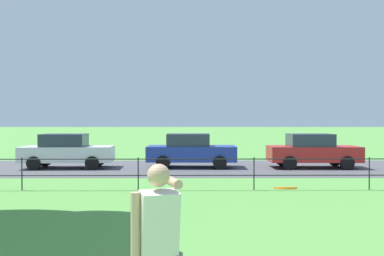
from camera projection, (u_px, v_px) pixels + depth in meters
The scene contains 7 objects.
street_strip at pixel (155, 168), 18.95m from camera, with size 80.00×6.91×0.01m, color #4C4C51.
park_fence at pixel (138, 168), 12.82m from camera, with size 28.43×0.04×1.00m.
person_thrower at pixel (158, 245), 4.01m from camera, with size 0.49×0.86×1.71m.
frisbee at pixel (286, 188), 4.87m from camera, with size 0.28×0.28×0.06m.
car_white_left at pixel (67, 151), 18.83m from camera, with size 4.06×1.94×1.54m.
car_blue_center at pixel (191, 150), 19.08m from camera, with size 4.04×1.89×1.54m.
car_red_far_left at pixel (312, 151), 18.93m from camera, with size 4.03×1.87×1.54m.
Camera 1 is at (1.54, 0.63, 2.11)m, focal length 39.25 mm.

